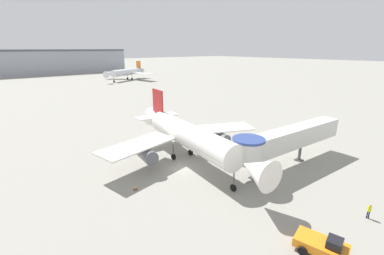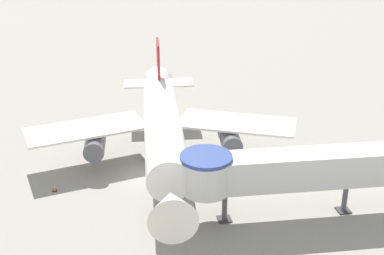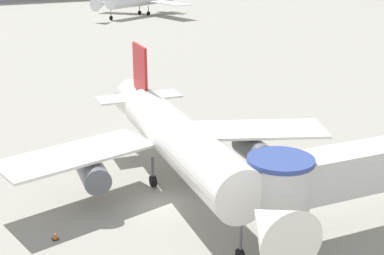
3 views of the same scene
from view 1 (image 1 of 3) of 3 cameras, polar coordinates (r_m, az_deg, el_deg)
The scene contains 9 objects.
ground_plane at distance 37.96m, azimuth -2.18°, elevation -9.02°, with size 800.00×800.00×0.00m, color gray.
main_airplane at distance 38.61m, azimuth -0.87°, elevation -1.87°, with size 26.90×29.10×9.81m.
jet_bridge at distance 38.74m, azimuth 19.79°, elevation -2.55°, with size 21.70×4.82×6.03m.
pushback_tug_orange at distance 26.28m, azimuth 27.02°, elevation -22.32°, with size 3.18×4.52×1.89m.
traffic_cone_port_wing at distance 33.29m, azimuth -12.53°, elevation -12.88°, with size 0.40×0.40×0.66m.
traffic_cone_apron_front at distance 26.73m, azimuth 27.32°, elevation -23.10°, with size 0.37×0.37×0.62m.
ground_crew_wing_walker at distance 32.96m, azimuth 34.67°, elevation -14.87°, with size 0.35×0.35×1.63m.
background_jet_orange_tail at distance 147.14m, azimuth -14.23°, elevation 11.85°, with size 29.19×29.75×9.82m.
terminal_building at distance 203.09m, azimuth -35.48°, elevation 11.66°, with size 143.33×26.67×16.05m.
Camera 1 is at (-20.41, -27.26, 16.78)m, focal length 24.00 mm.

